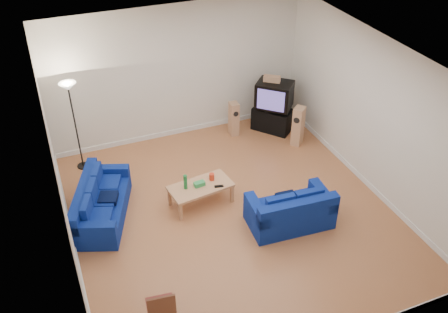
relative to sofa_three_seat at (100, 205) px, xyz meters
name	(u,v)px	position (x,y,z in m)	size (l,w,h in m)	color
room	(232,148)	(2.39, -0.87, 1.27)	(6.01, 6.51, 3.21)	brown
sofa_three_seat	(100,205)	(0.00, 0.00, 0.00)	(1.45, 2.08, 0.74)	navy
sofa_loveseat	(291,213)	(3.29, -1.58, 0.02)	(1.61, 0.97, 0.78)	navy
coffee_table	(201,188)	(1.93, -0.35, 0.12)	(1.30, 0.77, 0.45)	tan
bottle	(185,182)	(1.64, -0.33, 0.33)	(0.07, 0.07, 0.31)	#197233
tissue_box	(199,184)	(1.91, -0.35, 0.22)	(0.21, 0.12, 0.09)	green
red_canister	(212,177)	(2.21, -0.26, 0.25)	(0.10, 0.10, 0.14)	red
remote	(219,186)	(2.26, -0.52, 0.19)	(0.18, 0.06, 0.02)	black
tv_stand	(272,119)	(4.54, 1.68, 0.01)	(0.93, 0.52, 0.57)	black
av_receiver	(273,108)	(4.52, 1.64, 0.34)	(0.41, 0.33, 0.10)	black
television	(274,95)	(4.53, 1.64, 0.71)	(1.01, 1.00, 0.63)	black
centre_speaker	(272,79)	(4.49, 1.72, 1.09)	(0.39, 0.16, 0.14)	tan
speaker_left	(234,119)	(3.57, 1.83, 0.15)	(0.20, 0.27, 0.85)	tan
speaker_right	(298,126)	(4.79, 0.88, 0.21)	(0.36, 0.35, 0.96)	tan
floor_lamp	(70,99)	(-0.06, 1.83, 1.42)	(0.35, 0.35, 2.05)	black
dining_chair	(161,308)	(0.39, -2.94, 0.21)	(0.46, 0.46, 0.86)	brown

